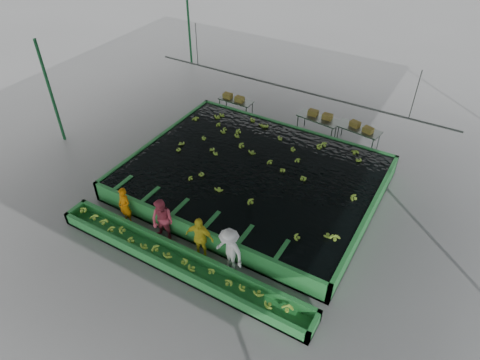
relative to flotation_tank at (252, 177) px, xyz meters
The scene contains 21 objects.
ground 1.57m from the flotation_tank, 90.00° to the right, with size 80.00×80.00×0.00m, color slate.
shed_roof 4.79m from the flotation_tank, 90.00° to the right, with size 20.00×22.00×0.04m, color #989A9D.
shed_posts 2.54m from the flotation_tank, 90.00° to the right, with size 20.00×22.00×5.00m, color #19592D, non-canonical shape.
flotation_tank is the anchor object (origin of this frame).
tank_water 0.40m from the flotation_tank, 90.00° to the right, with size 9.70×7.70×0.00m, color black.
sorting_trough 5.10m from the flotation_tank, 90.00° to the right, with size 10.00×1.00×0.50m, color #2A843A, non-canonical shape.
cableway_rail 4.33m from the flotation_tank, 90.00° to the left, with size 0.08×0.08×14.00m, color #59605B.
rail_hanger_left 7.06m from the flotation_tank, 145.01° to the left, with size 0.04×0.04×2.00m, color #59605B.
rail_hanger_right 7.06m from the flotation_tank, 34.99° to the left, with size 0.04×0.04×2.00m, color #59605B.
worker_a 5.29m from the flotation_tank, 125.51° to the right, with size 0.58×0.38×1.58m, color #D16D05.
worker_b 4.50m from the flotation_tank, 106.36° to the right, with size 0.88×0.68×1.81m, color #BB3C52.
worker_c 4.33m from the flotation_tank, 85.59° to the right, with size 1.03×0.43×1.76m, color yellow.
worker_d 4.59m from the flotation_tank, 70.44° to the right, with size 1.17×0.68×1.82m, color silver.
packing_table_left 6.15m from the flotation_tank, 127.16° to the left, with size 1.83×0.73×0.83m, color #59605B, non-canonical shape.
packing_table_mid 5.24m from the flotation_tank, 81.03° to the left, with size 2.09×0.84×0.95m, color #59605B, non-canonical shape.
packing_table_right 5.91m from the flotation_tank, 61.98° to the left, with size 2.10×0.84×0.95m, color #59605B, non-canonical shape.
box_stack_left 6.20m from the flotation_tank, 128.25° to the left, with size 1.19×0.33×0.26m, color olive, non-canonical shape.
box_stack_mid 5.36m from the flotation_tank, 81.04° to the left, with size 1.21×0.33×0.26m, color olive, non-canonical shape.
box_stack_right 5.97m from the flotation_tank, 60.64° to the left, with size 1.17×0.33×0.25m, color olive, non-canonical shape.
floating_bananas 0.89m from the flotation_tank, 90.00° to the left, with size 9.26×6.31×0.13m, color #8DBC33, non-canonical shape.
trough_bananas 5.10m from the flotation_tank, 90.00° to the right, with size 8.99×0.60×0.12m, color #8DBC33, non-canonical shape.
Camera 1 is at (6.68, -10.87, 11.52)m, focal length 32.00 mm.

